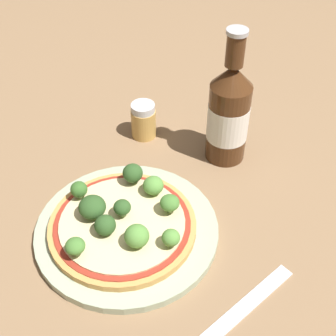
# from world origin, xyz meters

# --- Properties ---
(ground_plane) EXTENTS (3.00, 3.00, 0.00)m
(ground_plane) POSITION_xyz_m (0.00, 0.00, 0.00)
(ground_plane) COLOR #846647
(plate) EXTENTS (0.24, 0.24, 0.01)m
(plate) POSITION_xyz_m (-0.02, -0.03, 0.01)
(plate) COLOR #A3B293
(plate) RESTS_ON ground_plane
(pizza) EXTENTS (0.19, 0.19, 0.01)m
(pizza) POSITION_xyz_m (-0.02, -0.03, 0.02)
(pizza) COLOR tan
(pizza) RESTS_ON plate
(broccoli_floret_0) EXTENTS (0.03, 0.03, 0.03)m
(broccoli_floret_0) POSITION_xyz_m (-0.02, 0.03, 0.04)
(broccoli_floret_0) COLOR #89A866
(broccoli_floret_0) RESTS_ON pizza
(broccoli_floret_1) EXTENTS (0.02, 0.02, 0.03)m
(broccoli_floret_1) POSITION_xyz_m (0.05, -0.03, 0.04)
(broccoli_floret_1) COLOR #89A866
(broccoli_floret_1) RESTS_ON pizza
(broccoli_floret_2) EXTENTS (0.03, 0.03, 0.03)m
(broccoli_floret_2) POSITION_xyz_m (0.02, 0.01, 0.04)
(broccoli_floret_2) COLOR #89A866
(broccoli_floret_2) RESTS_ON pizza
(broccoli_floret_3) EXTENTS (0.04, 0.04, 0.03)m
(broccoli_floret_3) POSITION_xyz_m (-0.06, -0.04, 0.04)
(broccoli_floret_3) COLOR #89A866
(broccoli_floret_3) RESTS_ON pizza
(broccoli_floret_4) EXTENTS (0.03, 0.03, 0.03)m
(broccoli_floret_4) POSITION_xyz_m (-0.03, -0.06, 0.04)
(broccoli_floret_4) COLOR #89A866
(broccoli_floret_4) RESTS_ON pizza
(broccoli_floret_5) EXTENTS (0.02, 0.02, 0.03)m
(broccoli_floret_5) POSITION_xyz_m (-0.03, -0.02, 0.04)
(broccoli_floret_5) COLOR #89A866
(broccoli_floret_5) RESTS_ON pizza
(broccoli_floret_6) EXTENTS (0.02, 0.02, 0.03)m
(broccoli_floret_6) POSITION_xyz_m (-0.04, -0.11, 0.04)
(broccoli_floret_6) COLOR #89A866
(broccoli_floret_6) RESTS_ON pizza
(broccoli_floret_7) EXTENTS (0.02, 0.02, 0.03)m
(broccoli_floret_7) POSITION_xyz_m (-0.10, -0.03, 0.04)
(broccoli_floret_7) COLOR #89A866
(broccoli_floret_7) RESTS_ON pizza
(broccoli_floret_8) EXTENTS (0.03, 0.03, 0.03)m
(broccoli_floret_8) POSITION_xyz_m (-0.05, 0.04, 0.04)
(broccoli_floret_8) COLOR #89A866
(broccoli_floret_8) RESTS_ON pizza
(broccoli_floret_9) EXTENTS (0.03, 0.03, 0.03)m
(broccoli_floret_9) POSITION_xyz_m (0.02, -0.05, 0.04)
(broccoli_floret_9) COLOR #89A866
(broccoli_floret_9) RESTS_ON pizza
(beer_bottle) EXTENTS (0.06, 0.06, 0.21)m
(beer_bottle) POSITION_xyz_m (0.02, 0.18, 0.08)
(beer_bottle) COLOR #472814
(beer_bottle) RESTS_ON ground_plane
(pepper_shaker) EXTENTS (0.04, 0.04, 0.06)m
(pepper_shaker) POSITION_xyz_m (-0.12, 0.16, 0.03)
(pepper_shaker) COLOR tan
(pepper_shaker) RESTS_ON ground_plane
(fork) EXTENTS (0.07, 0.19, 0.00)m
(fork) POSITION_xyz_m (0.16, -0.06, 0.00)
(fork) COLOR silver
(fork) RESTS_ON ground_plane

